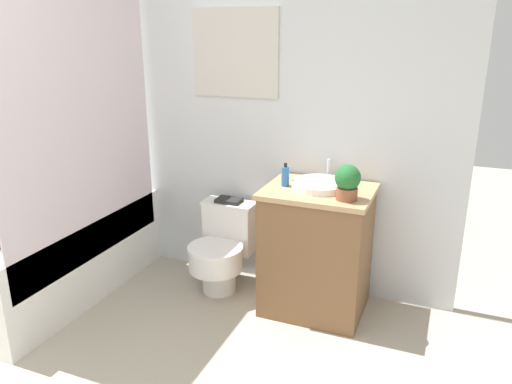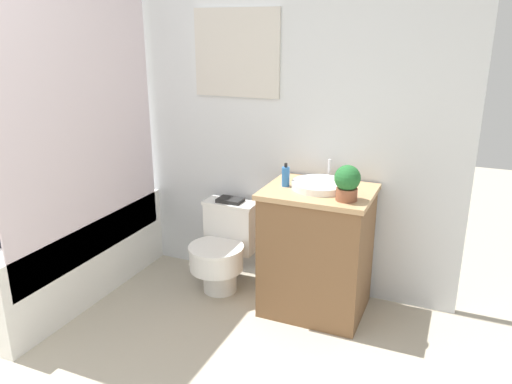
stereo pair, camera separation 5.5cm
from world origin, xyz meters
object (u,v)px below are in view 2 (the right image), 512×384
Objects in this scene: potted_plant at (347,182)px; book_on_tank at (230,200)px; sink at (320,185)px; soap_bottle at (286,176)px; toilet at (223,248)px.

potted_plant is 1.18× the size of book_on_tank.
soap_bottle is at bearing -168.94° from sink.
sink is 1.88× the size of potted_plant.
book_on_tank is at bearing 160.29° from soap_bottle.
soap_bottle is 0.41m from potted_plant.
toilet is at bearing -90.00° from book_on_tank.
book_on_tank is (-0.84, 0.27, -0.31)m from potted_plant.
sink is at bearing -10.54° from book_on_tank.
potted_plant is (0.39, -0.11, 0.04)m from soap_bottle.
sink is at bearing 11.06° from soap_bottle.
potted_plant reaches higher than sink.
sink reaches higher than book_on_tank.
book_on_tank is (0.00, 0.12, 0.30)m from toilet.
book_on_tank is at bearing 90.00° from toilet.
toilet is at bearing -179.74° from sink.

